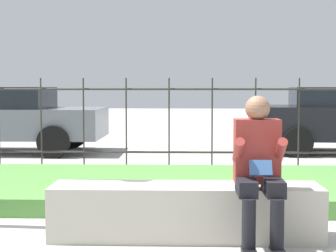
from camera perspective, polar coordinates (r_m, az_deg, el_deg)
name	(u,v)px	position (r m, az deg, el deg)	size (l,w,h in m)	color
ground_plane	(156,238)	(5.14, -1.26, -11.28)	(60.00, 60.00, 0.00)	#B2AFA8
stone_bench	(186,214)	(5.08, 1.81, -8.96)	(2.40, 0.54, 0.48)	#B7B2A3
person_seated_reader	(258,165)	(4.73, 9.17, -3.93)	(0.42, 0.73, 1.28)	black
grass_berm	(164,187)	(7.08, -0.38, -6.21)	(9.60, 2.63, 0.20)	#569342
iron_fence	(169,122)	(9.02, 0.11, 0.40)	(7.60, 0.03, 1.50)	#332D28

